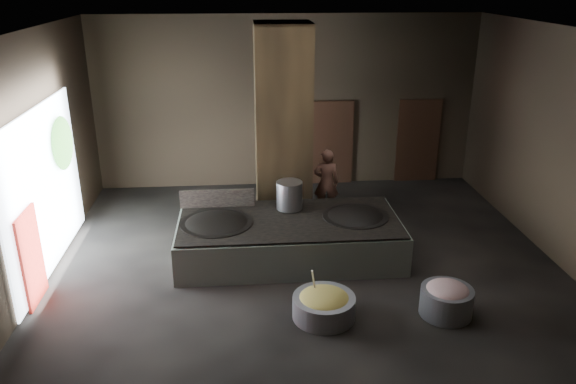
{
  "coord_description": "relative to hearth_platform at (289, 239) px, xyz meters",
  "views": [
    {
      "loc": [
        -1.19,
        -10.03,
        5.42
      ],
      "look_at": [
        -0.3,
        0.62,
        1.25
      ],
      "focal_mm": 35.0,
      "sensor_mm": 36.0,
      "label": 1
    }
  ],
  "objects": [
    {
      "name": "left_wall",
      "position": [
        -4.74,
        -0.19,
        1.86
      ],
      "size": [
        0.1,
        9.0,
        4.5
      ],
      "primitive_type": "cube",
      "color": "black",
      "rests_on": "ground"
    },
    {
      "name": "pillar",
      "position": [
        0.01,
        1.71,
        1.86
      ],
      "size": [
        1.2,
        1.2,
        4.5
      ],
      "primitive_type": "cube",
      "color": "black",
      "rests_on": "ground"
    },
    {
      "name": "wok_right_rim",
      "position": [
        1.35,
        0.05,
        0.43
      ],
      "size": [
        1.34,
        1.34,
        0.05
      ],
      "primitive_type": "cylinder",
      "color": "black",
      "rests_on": "hearth_platform"
    },
    {
      "name": "ladle",
      "position": [
        0.24,
        -2.09,
        0.16
      ],
      "size": [
        0.17,
        0.41,
        0.75
      ],
      "primitive_type": "cylinder",
      "rotation": [
        0.49,
        0.0,
        -0.34
      ],
      "color": "#A5A6AD",
      "rests_on": "veg_basin"
    },
    {
      "name": "meat_fill",
      "position": [
        2.47,
        -2.31,
        0.06
      ],
      "size": [
        0.73,
        0.73,
        0.28
      ],
      "primitive_type": "ellipsoid",
      "color": "#AC676A",
      "rests_on": "meat_basin"
    },
    {
      "name": "wok_left_rim",
      "position": [
        -1.45,
        -0.05,
        0.43
      ],
      "size": [
        1.44,
        1.44,
        0.05
      ],
      "primitive_type": "cylinder",
      "color": "black",
      "rests_on": "hearth_platform"
    },
    {
      "name": "doorway_near",
      "position": [
        1.51,
        4.26,
        0.71
      ],
      "size": [
        1.18,
        0.08,
        2.38
      ],
      "primitive_type": "cube",
      "color": "black",
      "rests_on": "ground"
    },
    {
      "name": "doorway_far_glow",
      "position": [
        3.98,
        4.34,
        0.66
      ],
      "size": [
        0.75,
        0.04,
        1.78
      ],
      "primitive_type": "cube",
      "color": "#8C6647",
      "rests_on": "ground"
    },
    {
      "name": "veg_fill",
      "position": [
        0.39,
        -2.24,
        -0.04
      ],
      "size": [
        0.87,
        0.87,
        0.27
      ],
      "primitive_type": "ellipsoid",
      "color": "#8AA650",
      "rests_on": "veg_basin"
    },
    {
      "name": "back_wall",
      "position": [
        0.31,
        4.36,
        1.86
      ],
      "size": [
        10.0,
        0.1,
        4.5
      ],
      "primitive_type": "cube",
      "color": "black",
      "rests_on": "ground"
    },
    {
      "name": "right_wall",
      "position": [
        5.36,
        -0.19,
        1.86
      ],
      "size": [
        0.1,
        9.0,
        4.5
      ],
      "primitive_type": "cube",
      "color": "black",
      "rests_on": "ground"
    },
    {
      "name": "splash_guard",
      "position": [
        -1.45,
        0.75,
        0.64
      ],
      "size": [
        1.55,
        0.06,
        0.39
      ],
      "primitive_type": "cube",
      "rotation": [
        0.0,
        0.0,
        0.0
      ],
      "color": "black",
      "rests_on": "hearth_platform"
    },
    {
      "name": "doorway_near_glow",
      "position": [
        1.52,
        4.29,
        0.66
      ],
      "size": [
        0.86,
        0.04,
        2.03
      ],
      "primitive_type": "cube",
      "color": "#8C6647",
      "rests_on": "ground"
    },
    {
      "name": "ceiling",
      "position": [
        0.31,
        -0.19,
        4.16
      ],
      "size": [
        10.0,
        9.0,
        0.1
      ],
      "primitive_type": "cube",
      "color": "black",
      "rests_on": "back_wall"
    },
    {
      "name": "meat_basin",
      "position": [
        2.47,
        -2.31,
        -0.15
      ],
      "size": [
        0.97,
        0.97,
        0.49
      ],
      "primitive_type": "cylinder",
      "rotation": [
        0.0,
        0.0,
        0.1
      ],
      "color": "gray",
      "rests_on": "ground"
    },
    {
      "name": "cook",
      "position": [
        1.06,
        2.07,
        0.43
      ],
      "size": [
        0.63,
        0.44,
        1.63
      ],
      "primitive_type": "imported",
      "rotation": [
        0.0,
        0.0,
        3.04
      ],
      "color": "#8D5848",
      "rests_on": "ground"
    },
    {
      "name": "hearth_platform",
      "position": [
        0.0,
        0.0,
        0.0
      ],
      "size": [
        4.48,
        2.15,
        0.78
      ],
      "primitive_type": "cube",
      "rotation": [
        0.0,
        0.0,
        0.0
      ],
      "color": "#9EAE9D",
      "rests_on": "ground"
    },
    {
      "name": "left_opening",
      "position": [
        -4.64,
        0.01,
        1.21
      ],
      "size": [
        0.04,
        4.2,
        3.1
      ],
      "primitive_type": "cube",
      "color": "white",
      "rests_on": "ground"
    },
    {
      "name": "platform_cap",
      "position": [
        0.0,
        0.0,
        0.43
      ],
      "size": [
        4.37,
        2.1,
        0.03
      ],
      "primitive_type": "cube",
      "color": "black",
      "rests_on": "hearth_platform"
    },
    {
      "name": "doorway_far",
      "position": [
        3.91,
        4.26,
        0.71
      ],
      "size": [
        1.18,
        0.08,
        2.38
      ],
      "primitive_type": "cube",
      "color": "black",
      "rests_on": "ground"
    },
    {
      "name": "wok_left",
      "position": [
        -1.45,
        -0.05,
        0.36
      ],
      "size": [
        1.41,
        1.41,
        0.39
      ],
      "primitive_type": "ellipsoid",
      "color": "black",
      "rests_on": "hearth_platform"
    },
    {
      "name": "stock_pot",
      "position": [
        0.05,
        0.55,
        0.74
      ],
      "size": [
        0.54,
        0.54,
        0.58
      ],
      "primitive_type": "cylinder",
      "color": "#A5A6AD",
      "rests_on": "hearth_platform"
    },
    {
      "name": "floor",
      "position": [
        0.31,
        -0.19,
        -0.44
      ],
      "size": [
        10.0,
        9.0,
        0.1
      ],
      "primitive_type": "cube",
      "color": "black",
      "rests_on": "ground"
    },
    {
      "name": "pavilion_sliver",
      "position": [
        -4.57,
        -1.29,
        0.46
      ],
      "size": [
        0.05,
        0.9,
        1.7
      ],
      "primitive_type": "cube",
      "color": "maroon",
      "rests_on": "ground"
    },
    {
      "name": "front_wall",
      "position": [
        0.31,
        -4.74,
        1.86
      ],
      "size": [
        10.0,
        0.1,
        4.5
      ],
      "primitive_type": "cube",
      "color": "black",
      "rests_on": "ground"
    },
    {
      "name": "veg_basin",
      "position": [
        0.39,
        -2.24,
        -0.19
      ],
      "size": [
        1.15,
        1.15,
        0.39
      ],
      "primitive_type": "cylinder",
      "rotation": [
        0.0,
        0.0,
        0.1
      ],
      "color": "gray",
      "rests_on": "ground"
    },
    {
      "name": "tree_silhouette",
      "position": [
        -4.54,
        1.11,
        1.81
      ],
      "size": [
        0.28,
        1.1,
        1.1
      ],
      "primitive_type": "ellipsoid",
      "color": "#194714",
      "rests_on": "left_opening"
    },
    {
      "name": "wok_right",
      "position": [
        1.35,
        0.05,
        0.36
      ],
      "size": [
        1.31,
        1.31,
        0.37
      ],
      "primitive_type": "ellipsoid",
      "color": "black",
      "rests_on": "hearth_platform"
    }
  ]
}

